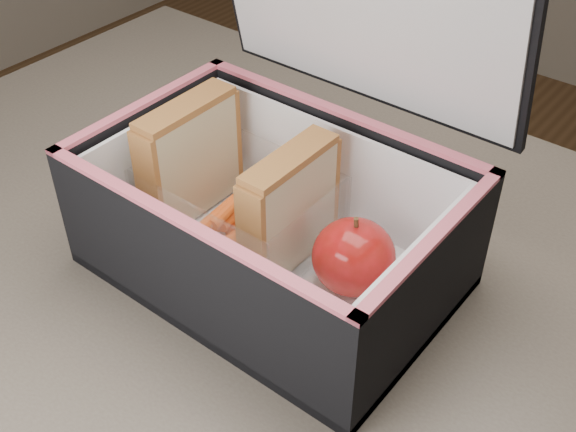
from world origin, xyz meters
name	(u,v)px	position (x,y,z in m)	size (l,w,h in m)	color
kitchen_table	(317,394)	(0.00, 0.00, 0.66)	(1.20, 0.80, 0.75)	#5F5649
lunch_bag	(275,211)	(-0.08, 0.03, 0.82)	(0.32, 0.26, 0.32)	black
plastic_tub	(239,204)	(-0.12, 0.04, 0.80)	(0.17, 0.12, 0.07)	white
sandwich_left	(190,158)	(-0.18, 0.04, 0.83)	(0.03, 0.11, 0.12)	tan
sandwich_right	(290,209)	(-0.06, 0.04, 0.82)	(0.03, 0.10, 0.11)	tan
carrot_sticks	(240,211)	(-0.13, 0.05, 0.78)	(0.05, 0.16, 0.03)	#DF4B1F
paper_napkin	(355,292)	(0.01, 0.04, 0.77)	(0.07, 0.07, 0.01)	white
red_apple	(354,257)	(0.00, 0.04, 0.81)	(0.08, 0.08, 0.08)	maroon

